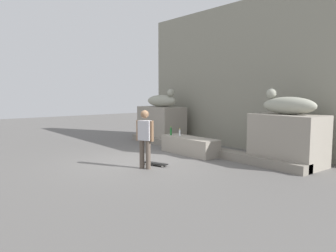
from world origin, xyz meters
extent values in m
plane|color=#605E5B|center=(0.00, 0.00, 0.00)|extent=(40.00, 40.00, 0.00)
cube|color=gray|center=(0.00, 4.54, 2.77)|extent=(9.59, 0.60, 5.53)
cube|color=gray|center=(-3.11, 3.14, 0.76)|extent=(2.05, 1.23, 1.52)
cube|color=gray|center=(3.11, 3.14, 0.76)|extent=(2.05, 1.23, 1.52)
ellipsoid|color=#9FA08E|center=(-3.11, 3.14, 1.78)|extent=(1.67, 0.83, 0.52)
sphere|color=#9FA08E|center=(-2.57, 3.24, 2.13)|extent=(0.32, 0.32, 0.32)
ellipsoid|color=#9FA08E|center=(3.11, 3.14, 1.78)|extent=(1.67, 0.80, 0.52)
sphere|color=#9FA08E|center=(2.56, 3.06, 2.13)|extent=(0.32, 0.32, 0.32)
cube|color=gray|center=(0.00, 2.03, 0.30)|extent=(2.32, 0.73, 0.59)
cylinder|color=brown|center=(0.95, -0.40, 0.41)|extent=(0.14, 0.14, 0.82)
cylinder|color=brown|center=(0.77, -0.50, 0.41)|extent=(0.14, 0.14, 0.82)
cube|color=silver|center=(0.86, -0.45, 1.10)|extent=(0.41, 0.34, 0.56)
sphere|color=#8C6647|center=(0.86, -0.45, 1.55)|extent=(0.23, 0.23, 0.23)
cylinder|color=#8C6647|center=(1.06, -0.35, 1.09)|extent=(0.09, 0.09, 0.58)
cylinder|color=#8C6647|center=(0.66, -0.55, 1.09)|extent=(0.09, 0.09, 0.58)
cube|color=black|center=(0.73, 0.01, 0.07)|extent=(0.82, 0.44, 0.02)
cylinder|color=white|center=(0.47, -0.15, 0.03)|extent=(0.06, 0.05, 0.06)
cylinder|color=white|center=(0.42, -0.02, 0.03)|extent=(0.06, 0.05, 0.06)
cylinder|color=white|center=(1.03, 0.04, 0.03)|extent=(0.06, 0.05, 0.06)
cylinder|color=white|center=(0.99, 0.17, 0.03)|extent=(0.06, 0.05, 0.06)
cylinder|color=silver|center=(-0.46, 1.97, 0.69)|extent=(0.06, 0.06, 0.21)
cylinder|color=silver|center=(-0.46, 1.97, 0.83)|extent=(0.03, 0.03, 0.06)
cylinder|color=yellow|center=(-0.46, 1.97, 0.86)|extent=(0.03, 0.03, 0.01)
cylinder|color=#1E722D|center=(-0.84, 1.87, 0.72)|extent=(0.06, 0.06, 0.25)
cylinder|color=#1E722D|center=(-0.84, 1.87, 0.87)|extent=(0.03, 0.03, 0.06)
cylinder|color=yellow|center=(-0.84, 1.87, 0.91)|extent=(0.03, 0.03, 0.01)
cube|color=gray|center=(0.00, 2.51, 0.13)|extent=(8.26, 0.50, 0.26)
camera|label=1|loc=(8.50, -5.65, 2.20)|focal=35.23mm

